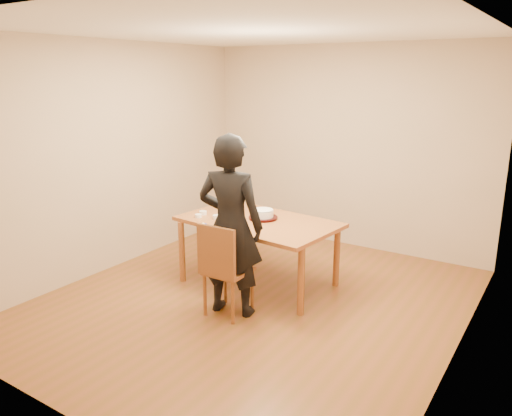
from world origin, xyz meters
The scene contains 16 objects.
room_shell centered at (0.00, 0.34, 1.35)m, with size 4.00×4.50×2.70m.
dining_table centered at (-0.21, 0.42, 0.73)m, with size 1.70×1.01×0.04m, color brown.
dining_chair centered at (-0.06, -0.36, 0.45)m, with size 0.39×0.39×0.04m, color brown.
cake_plate centered at (-0.19, 0.48, 0.76)m, with size 0.32×0.32×0.02m, color red.
cake centered at (-0.19, 0.48, 0.81)m, with size 0.23×0.23×0.07m, color white.
frosting_dome centered at (-0.19, 0.48, 0.86)m, with size 0.22×0.22×0.03m, color white.
frosting_tub centered at (-0.32, 0.10, 0.79)m, with size 0.08×0.08×0.07m, color white.
frosting_lid centered at (-0.61, -0.07, 0.76)m, with size 0.09×0.09×0.01m, color #1B26B5.
frosting_dollop centered at (-0.61, -0.07, 0.77)m, with size 0.04×0.04×0.02m, color white.
ramekin_green centered at (-0.84, 0.14, 0.77)m, with size 0.08×0.08×0.04m, color white.
ramekin_yellow centered at (-0.63, 0.20, 0.77)m, with size 0.09×0.09×0.04m, color white.
ramekin_multi centered at (-0.87, 0.26, 0.77)m, with size 0.09×0.09×0.04m, color white.
candy_box_pink centered at (-0.82, 0.77, 0.76)m, with size 0.14×0.07×0.02m, color #D13163.
candy_box_green centered at (-0.83, 0.77, 0.78)m, with size 0.13×0.07×0.02m, color green.
spatula centered at (-0.29, 0.01, 0.76)m, with size 0.17×0.02×0.01m, color black.
person centered at (-0.06, -0.31, 0.90)m, with size 0.65×0.43×1.79m, color black.
Camera 1 is at (2.65, -4.03, 2.32)m, focal length 35.00 mm.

